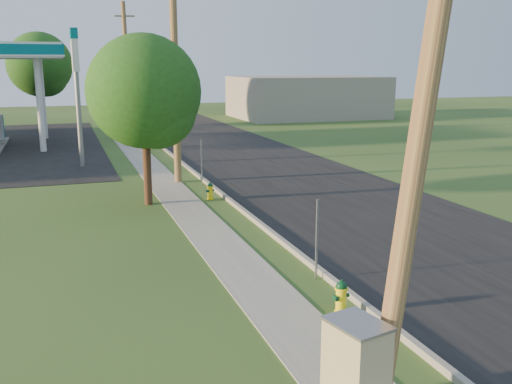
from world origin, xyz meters
The scene contains 18 objects.
ground_plane centered at (0.00, 0.00, 0.00)m, with size 140.00×140.00×0.00m, color #2A471C.
road centered at (4.50, 10.00, 0.01)m, with size 8.00×120.00×0.02m, color black.
curb centered at (0.50, 10.00, 0.07)m, with size 0.15×120.00×0.15m, color gray.
sidewalk centered at (-1.25, 10.00, 0.01)m, with size 1.50×120.00×0.03m, color gray.
utility_pole_near centered at (-0.60, -1.00, 4.80)m, with size 1.40×0.32×9.48m.
utility_pole_mid centered at (-0.60, 17.00, 4.95)m, with size 1.40×0.32×9.80m.
utility_pole_far centered at (-0.60, 35.00, 4.80)m, with size 1.40×0.32×9.50m.
sign_post_near centered at (0.25, 4.20, 1.00)m, with size 0.05×0.04×2.00m, color gray.
sign_post_mid centered at (0.25, 16.00, 1.00)m, with size 0.05×0.04×2.00m, color gray.
sign_post_far centered at (0.25, 28.20, 1.00)m, with size 0.05×0.04×2.00m, color gray.
price_pylon centered at (-4.50, 22.50, 5.43)m, with size 0.34×2.04×6.85m.
distant_building centered at (18.00, 45.00, 2.00)m, with size 14.00×10.00×4.00m, color gray.
tree_verge centered at (-2.38, 13.18, 4.02)m, with size 4.12×4.12×6.25m.
tree_lot centered at (-6.58, 41.65, 4.97)m, with size 5.09×5.09×7.71m.
hydrant_near centered at (-0.10, 2.21, 0.37)m, with size 0.40×0.35×0.76m.
hydrant_mid centered at (-0.08, 13.26, 0.34)m, with size 0.35×0.32×0.69m.
hydrant_far centered at (-0.05, 28.03, 0.34)m, with size 0.35×0.31×0.69m.
utility_cabinet centered at (-1.57, -1.09, 0.77)m, with size 0.86×1.02×1.53m.
Camera 1 is at (-5.38, -7.75, 5.11)m, focal length 40.00 mm.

